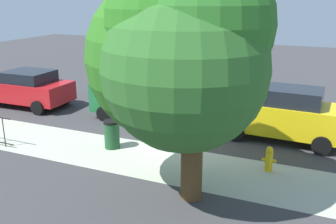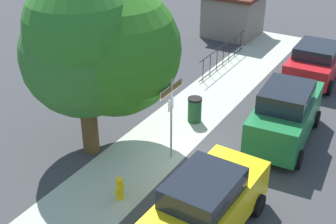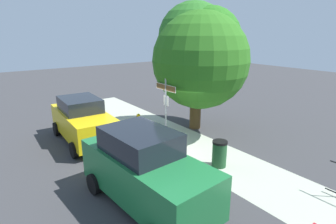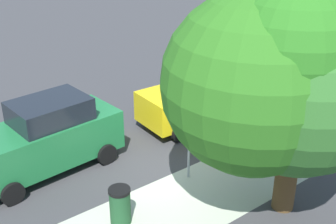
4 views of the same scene
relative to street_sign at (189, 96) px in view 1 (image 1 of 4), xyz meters
The scene contains 9 objects.
ground_plane 2.07m from the street_sign, 51.70° to the right, with size 60.00×60.00×0.00m, color #38383A.
sidewalk_strip 3.19m from the street_sign, 21.19° to the left, with size 24.00×2.60×0.00m, color #A8AE9A.
street_sign is the anchor object (origin of this frame).
shade_tree 3.04m from the street_sign, 103.79° to the left, with size 4.85×4.85×6.12m.
car_yellow 3.87m from the street_sign, 135.56° to the right, with size 4.32×2.07×1.95m.
car_green 4.24m from the street_sign, 43.79° to the right, with size 4.50×2.22×2.18m.
car_red 9.39m from the street_sign, 14.70° to the right, with size 4.34×2.22×1.70m.
fire_hydrant 3.10m from the street_sign, behind, with size 0.42×0.22×0.78m.
trash_bin 3.07m from the street_sign, 10.75° to the left, with size 0.55×0.55×0.98m.
Camera 1 is at (-4.27, 11.30, 5.08)m, focal length 40.41 mm.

